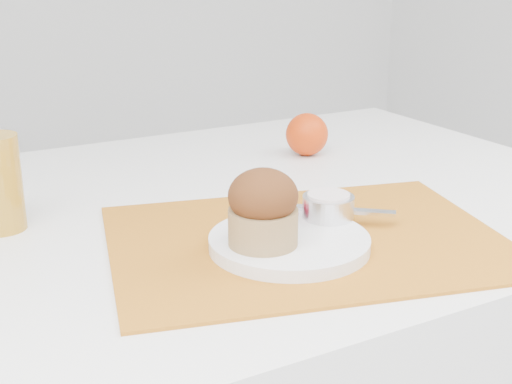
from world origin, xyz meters
TOP-DOWN VIEW (x-y plane):
  - placemat at (0.04, -0.13)m, footprint 0.54×0.45m
  - plate at (0.01, -0.14)m, footprint 0.20×0.20m
  - ramekin at (0.08, -0.11)m, footprint 0.07×0.07m
  - cream at (0.08, -0.11)m, footprint 0.06×0.06m
  - raspberry_near at (0.04, -0.08)m, footprint 0.02×0.02m
  - raspberry_far at (0.04, -0.10)m, footprint 0.02×0.02m
  - butter_knife at (0.09, -0.09)m, footprint 0.14×0.12m
  - orange at (0.25, 0.20)m, footprint 0.07×0.07m
  - muffin at (-0.03, -0.15)m, footprint 0.10×0.10m

SIDE VIEW (x-z plane):
  - placemat at x=0.04m, z-range 0.75..0.75m
  - plate at x=0.01m, z-range 0.75..0.77m
  - butter_knife at x=0.09m, z-range 0.77..0.77m
  - raspberry_far at x=0.04m, z-range 0.77..0.79m
  - raspberry_near at x=0.04m, z-range 0.77..0.79m
  - ramekin at x=0.08m, z-range 0.77..0.80m
  - orange at x=0.25m, z-range 0.75..0.82m
  - cream at x=0.08m, z-range 0.79..0.80m
  - muffin at x=-0.03m, z-range 0.77..0.86m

